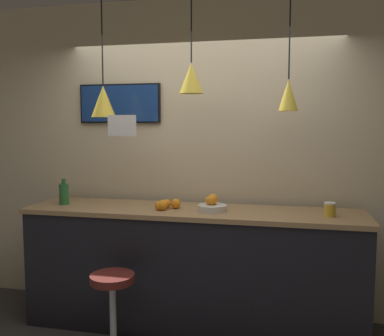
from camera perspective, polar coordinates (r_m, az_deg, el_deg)
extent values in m
cube|color=beige|center=(4.01, 1.38, 1.52)|extent=(8.00, 0.06, 2.90)
cube|color=black|center=(3.78, 0.00, -13.52)|extent=(2.83, 0.62, 1.00)
cube|color=#99754C|center=(3.64, 0.00, -5.80)|extent=(2.87, 0.66, 0.04)
cylinder|color=#B7B7BC|center=(3.50, -10.48, -18.93)|extent=(0.05, 0.05, 0.54)
cylinder|color=#5B1E19|center=(3.38, -10.58, -14.28)|extent=(0.34, 0.34, 0.06)
cylinder|color=beige|center=(3.56, 2.72, -5.34)|extent=(0.24, 0.24, 0.05)
sphere|color=orange|center=(3.54, 2.60, -4.33)|extent=(0.08, 0.08, 0.08)
sphere|color=orange|center=(3.55, 2.34, -4.35)|extent=(0.07, 0.07, 0.07)
sphere|color=orange|center=(3.57, 2.81, -4.17)|extent=(0.09, 0.09, 0.09)
sphere|color=orange|center=(3.55, 2.70, -4.31)|extent=(0.07, 0.07, 0.07)
sphere|color=orange|center=(3.58, -3.96, -5.00)|extent=(0.08, 0.08, 0.08)
sphere|color=orange|center=(3.67, -3.92, -4.83)|extent=(0.07, 0.07, 0.07)
sphere|color=orange|center=(3.68, -3.44, -4.75)|extent=(0.08, 0.08, 0.08)
sphere|color=orange|center=(3.65, -2.17, -4.77)|extent=(0.08, 0.08, 0.08)
sphere|color=orange|center=(3.66, -2.22, -4.82)|extent=(0.08, 0.08, 0.08)
sphere|color=orange|center=(3.60, -4.39, -5.01)|extent=(0.08, 0.08, 0.08)
cylinder|color=#286B33|center=(4.00, -16.70, -3.36)|extent=(0.08, 0.08, 0.19)
cylinder|color=#286B33|center=(3.98, -16.74, -1.72)|extent=(0.04, 0.04, 0.05)
cylinder|color=gold|center=(3.51, 17.91, -5.36)|extent=(0.09, 0.09, 0.10)
cylinder|color=white|center=(3.50, 17.94, -4.49)|extent=(0.09, 0.09, 0.01)
cylinder|color=black|center=(3.85, -11.90, 16.04)|extent=(0.01, 0.01, 0.72)
cone|color=gold|center=(3.80, -11.74, 8.70)|extent=(0.21, 0.21, 0.27)
sphere|color=#F9EFCC|center=(3.79, -11.70, 6.96)|extent=(0.04, 0.04, 0.04)
cylinder|color=black|center=(3.63, -0.09, 18.17)|extent=(0.01, 0.01, 0.55)
cone|color=gold|center=(3.56, -0.09, 11.89)|extent=(0.20, 0.20, 0.25)
sphere|color=#F9EFCC|center=(3.55, -0.09, 10.21)|extent=(0.04, 0.04, 0.04)
cylinder|color=black|center=(3.53, 12.90, 17.14)|extent=(0.01, 0.01, 0.70)
cone|color=gold|center=(3.46, 12.73, 9.46)|extent=(0.15, 0.15, 0.25)
sphere|color=#F9EFCC|center=(3.46, 12.69, 7.76)|extent=(0.04, 0.04, 0.04)
cube|color=black|center=(4.18, -9.60, 8.47)|extent=(0.80, 0.04, 0.37)
cube|color=navy|center=(4.16, -9.70, 8.48)|extent=(0.77, 0.01, 0.34)
cube|color=white|center=(3.49, -9.33, 5.60)|extent=(0.24, 0.01, 0.17)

